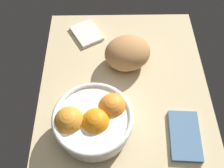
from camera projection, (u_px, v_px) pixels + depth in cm
name	position (u px, v px, depth cm)	size (l,w,h in cm)	color
ground_plane	(125.00, 105.00, 82.43)	(80.15, 54.18, 3.00)	#CBB586
fruit_bowl	(93.00, 120.00, 71.62)	(22.15, 22.15, 10.81)	white
bread_loaf	(127.00, 53.00, 86.28)	(15.39, 13.50, 9.55)	#B87F4A
napkin_folded	(185.00, 135.00, 74.40)	(15.10, 8.56, 1.34)	slate
napkin_spare	(87.00, 33.00, 97.13)	(11.64, 8.72, 1.15)	silver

